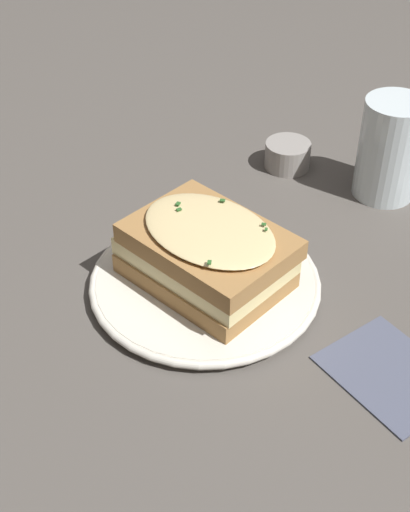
# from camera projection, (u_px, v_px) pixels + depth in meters

# --- Properties ---
(ground_plane) EXTENTS (2.40, 2.40, 0.00)m
(ground_plane) POSITION_uv_depth(u_px,v_px,m) (204.00, 304.00, 0.70)
(ground_plane) COLOR #514C47
(dinner_plate) EXTENTS (0.23, 0.23, 0.01)m
(dinner_plate) POSITION_uv_depth(u_px,v_px,m) (205.00, 283.00, 0.71)
(dinner_plate) COLOR silver
(dinner_plate) RESTS_ON ground_plane
(sandwich) EXTENTS (0.17, 0.12, 0.07)m
(sandwich) POSITION_uv_depth(u_px,v_px,m) (207.00, 253.00, 0.69)
(sandwich) COLOR #A37542
(sandwich) RESTS_ON dinner_plate
(water_glass) EXTENTS (0.07, 0.07, 0.12)m
(water_glass) POSITION_uv_depth(u_px,v_px,m) (387.00, 148.00, 0.81)
(water_glass) COLOR silver
(water_glass) RESTS_ON ground_plane
(napkin) EXTENTS (0.12, 0.10, 0.00)m
(napkin) POSITION_uv_depth(u_px,v_px,m) (391.00, 373.00, 0.63)
(napkin) COLOR #4C5166
(napkin) RESTS_ON ground_plane
(condiment_pot) EXTENTS (0.06, 0.06, 0.03)m
(condiment_pot) POSITION_uv_depth(u_px,v_px,m) (288.00, 155.00, 0.88)
(condiment_pot) COLOR gray
(condiment_pot) RESTS_ON ground_plane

